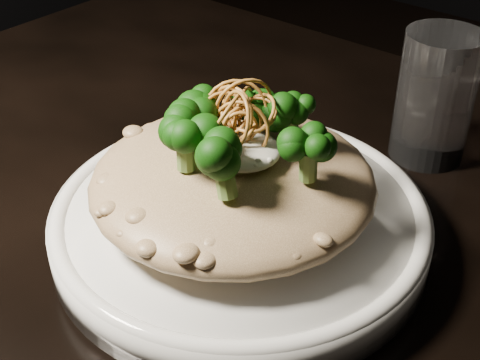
{
  "coord_description": "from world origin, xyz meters",
  "views": [
    {
      "loc": [
        0.21,
        -0.29,
        1.08
      ],
      "look_at": [
        -0.05,
        0.02,
        0.81
      ],
      "focal_mm": 50.0,
      "sensor_mm": 36.0,
      "label": 1
    }
  ],
  "objects": [
    {
      "name": "table",
      "position": [
        0.0,
        0.0,
        0.67
      ],
      "size": [
        1.1,
        0.8,
        0.75
      ],
      "color": "black",
      "rests_on": "ground"
    },
    {
      "name": "drinking_glass",
      "position": [
        0.01,
        0.22,
        0.81
      ],
      "size": [
        0.08,
        0.08,
        0.12
      ],
      "primitive_type": "cylinder",
      "rotation": [
        0.0,
        0.0,
        0.24
      ],
      "color": "white",
      "rests_on": "table"
    },
    {
      "name": "risotto",
      "position": [
        -0.05,
        0.02,
        0.8
      ],
      "size": [
        0.21,
        0.21,
        0.05
      ],
      "primitive_type": "ellipsoid",
      "color": "brown",
      "rests_on": "plate"
    },
    {
      "name": "plate",
      "position": [
        -0.05,
        0.02,
        0.76
      ],
      "size": [
        0.29,
        0.29,
        0.03
      ],
      "primitive_type": "cylinder",
      "color": "white",
      "rests_on": "table"
    },
    {
      "name": "cheese",
      "position": [
        -0.04,
        0.01,
        0.83
      ],
      "size": [
        0.05,
        0.05,
        0.01
      ],
      "primitive_type": "ellipsoid",
      "color": "white",
      "rests_on": "risotto"
    },
    {
      "name": "broccoli",
      "position": [
        -0.04,
        0.02,
        0.85
      ],
      "size": [
        0.12,
        0.12,
        0.04
      ],
      "primitive_type": null,
      "color": "black",
      "rests_on": "risotto"
    },
    {
      "name": "shallots",
      "position": [
        -0.05,
        0.02,
        0.86
      ],
      "size": [
        0.06,
        0.06,
        0.04
      ],
      "primitive_type": null,
      "color": "brown",
      "rests_on": "cheese"
    }
  ]
}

